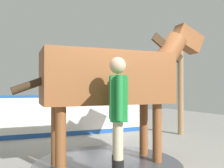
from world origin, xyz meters
The scene contains 6 objects.
ground_plane centered at (0.00, 0.00, -0.01)m, with size 16.00×16.00×0.02m, color gray.
wet_patch centered at (0.12, 0.12, 0.00)m, with size 2.52×2.52×0.00m, color #42444C.
barrier_wall centered at (2.70, -0.19, 0.51)m, with size 0.57×4.05×1.09m.
roof_post_near centered at (1.44, -2.83, 1.49)m, with size 0.16×0.16×2.98m, color olive.
horse centered at (0.11, 0.00, 1.45)m, with size 1.13×3.53×2.52m.
handler centered at (-0.69, 0.38, 0.99)m, with size 0.63×0.41×1.71m.
Camera 1 is at (-3.60, 2.03, 1.29)m, focal length 39.30 mm.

